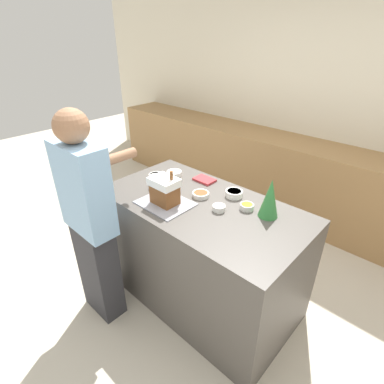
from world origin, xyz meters
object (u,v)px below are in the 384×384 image
object	(u,v)px
gingerbread_house	(165,190)
person	(91,222)
baking_tray	(165,203)
candy_bowl_near_tray_right	(156,176)
candy_bowl_behind_tray	(219,208)
decorative_tree	(270,198)
mug	(156,181)
candy_bowl_center_rear	(201,194)
candy_bowl_near_tray_left	(247,206)
candy_bowl_beside_tree	(234,193)
cookbook	(204,180)
candy_bowl_far_right	(174,173)

from	to	relation	value
gingerbread_house	person	bearing A→B (deg)	-122.95
baking_tray	candy_bowl_near_tray_right	size ratio (longest dim) A/B	3.27
baking_tray	candy_bowl_behind_tray	size ratio (longest dim) A/B	4.18
decorative_tree	mug	size ratio (longest dim) A/B	2.81
decorative_tree	candy_bowl_center_rear	xyz separation A→B (m)	(-0.53, -0.11, -0.12)
candy_bowl_near_tray_right	candy_bowl_behind_tray	world-z (taller)	candy_bowl_near_tray_right
gingerbread_house	candy_bowl_behind_tray	distance (m)	0.42
gingerbread_house	candy_bowl_near_tray_left	bearing A→B (deg)	35.50
candy_bowl_near_tray_right	candy_bowl_beside_tree	bearing A→B (deg)	17.65
gingerbread_house	candy_bowl_center_rear	size ratio (longest dim) A/B	2.03
decorative_tree	cookbook	bearing A→B (deg)	170.38
baking_tray	cookbook	world-z (taller)	cookbook
candy_bowl_behind_tray	mug	bearing A→B (deg)	-174.67
baking_tray	mug	xyz separation A→B (m)	(-0.27, 0.14, 0.05)
candy_bowl_far_right	candy_bowl_beside_tree	size ratio (longest dim) A/B	0.98
decorative_tree	candy_bowl_near_tray_left	xyz separation A→B (m)	(-0.16, -0.03, -0.12)
cookbook	candy_bowl_near_tray_left	bearing A→B (deg)	-14.99
candy_bowl_beside_tree	candy_bowl_behind_tray	bearing A→B (deg)	-79.85
gingerbread_house	candy_bowl_near_tray_right	world-z (taller)	gingerbread_house
candy_bowl_behind_tray	candy_bowl_center_rear	bearing A→B (deg)	164.37
baking_tray	gingerbread_house	xyz separation A→B (m)	(0.00, 0.00, 0.11)
candy_bowl_far_right	cookbook	bearing A→B (deg)	21.13
person	baking_tray	bearing A→B (deg)	57.07
candy_bowl_beside_tree	gingerbread_house	bearing A→B (deg)	-125.11
baking_tray	cookbook	distance (m)	0.50
candy_bowl_beside_tree	candy_bowl_near_tray_right	distance (m)	0.72
baking_tray	decorative_tree	xyz separation A→B (m)	(0.65, 0.38, 0.14)
gingerbread_house	decorative_tree	size ratio (longest dim) A/B	0.94
gingerbread_house	mug	distance (m)	0.31
candy_bowl_near_tray_left	cookbook	size ratio (longest dim) A/B	0.57
candy_bowl_far_right	mug	bearing A→B (deg)	-81.42
candy_bowl_center_rear	person	bearing A→B (deg)	-120.18
decorative_tree	mug	xyz separation A→B (m)	(-0.92, -0.24, -0.09)
baking_tray	mug	size ratio (longest dim) A/B	3.86
decorative_tree	candy_bowl_near_tray_left	bearing A→B (deg)	-170.91
gingerbread_house	candy_bowl_behind_tray	world-z (taller)	gingerbread_house
person	candy_bowl_center_rear	bearing A→B (deg)	59.82
cookbook	mug	size ratio (longest dim) A/B	1.77
candy_bowl_near_tray_left	person	world-z (taller)	person
person	candy_bowl_near_tray_right	bearing A→B (deg)	95.69
decorative_tree	candy_bowl_behind_tray	bearing A→B (deg)	-148.84
candy_bowl_near_tray_right	candy_bowl_center_rear	bearing A→B (deg)	4.26
candy_bowl_far_right	candy_bowl_near_tray_right	xyz separation A→B (m)	(-0.06, -0.16, 0.00)
decorative_tree	mug	world-z (taller)	decorative_tree
gingerbread_house	candy_bowl_near_tray_right	bearing A→B (deg)	148.40
candy_bowl_far_right	candy_bowl_behind_tray	size ratio (longest dim) A/B	1.42
mug	person	world-z (taller)	person
candy_bowl_near_tray_left	mug	distance (m)	0.79
candy_bowl_near_tray_left	mug	bearing A→B (deg)	-164.48
gingerbread_house	candy_bowl_near_tray_left	distance (m)	0.61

